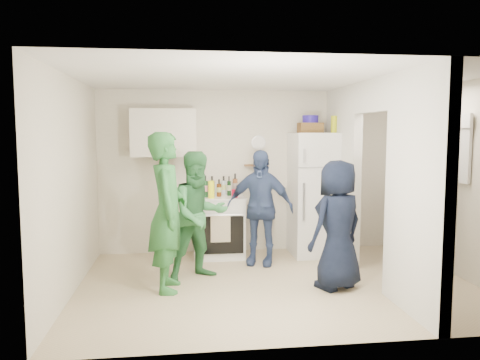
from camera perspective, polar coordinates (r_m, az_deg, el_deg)
name	(u,v)px	position (r m, az deg, el deg)	size (l,w,h in m)	color
floor	(276,284)	(5.91, 4.45, -12.49)	(4.80, 4.80, 0.00)	#C5B18B
wall_back	(255,171)	(7.31, 1.85, 1.06)	(4.80, 4.80, 0.00)	silver
wall_front	(318,204)	(4.01, 9.49, -2.93)	(4.80, 4.80, 0.00)	silver
wall_left	(71,186)	(5.67, -19.94, -0.66)	(3.40, 3.40, 0.00)	silver
wall_right	(463,180)	(6.57, 25.52, -0.04)	(3.40, 3.40, 0.00)	silver
ceiling	(278,77)	(5.65, 4.65, 12.35)	(4.80, 4.80, 0.00)	white
partition_pier_back	(342,174)	(7.02, 12.34, 0.73)	(0.12, 1.20, 2.50)	silver
partition_pier_front	(417,193)	(5.02, 20.74, -1.48)	(0.12, 1.20, 2.50)	silver
partition_header	(375,96)	(5.99, 16.12, 9.85)	(0.12, 1.00, 0.40)	silver
stove	(219,226)	(7.03, -2.63, -5.66)	(0.77, 0.64, 0.92)	white
upper_cabinet	(163,133)	(7.02, -9.32, 5.69)	(0.95, 0.34, 0.70)	silver
fridge	(317,194)	(7.19, 9.31, -1.70)	(0.76, 0.74, 1.85)	white
wicker_basket	(310,128)	(7.15, 8.56, 6.31)	(0.35, 0.25, 0.15)	brown
blue_bowl	(310,119)	(7.15, 8.57, 7.35)	(0.24, 0.24, 0.11)	#241594
yellow_cup_stack_top	(334,124)	(7.10, 11.40, 6.67)	(0.09, 0.09, 0.25)	#C8D612
wall_clock	(259,143)	(7.28, 2.27, 4.58)	(0.22, 0.22, 0.03)	white
spice_shelf	(256,165)	(7.25, 1.91, 1.81)	(0.35, 0.08, 0.03)	olive
nook_window	(454,148)	(6.70, 24.61, 3.53)	(0.03, 0.70, 0.80)	black
nook_window_frame	(453,148)	(6.69, 24.50, 3.54)	(0.04, 0.76, 0.86)	white
nook_valance	(452,121)	(6.68, 24.44, 6.54)	(0.04, 0.82, 0.18)	white
yellow_cup_stack_stove	(211,190)	(6.71, -3.52, -1.17)	(0.09, 0.09, 0.25)	#F9FF15
red_cup	(235,193)	(6.77, -0.66, -1.65)	(0.09, 0.09, 0.12)	red
person_green_left	(167,212)	(5.54, -8.83, -3.85)	(0.68, 0.45, 1.86)	#2B6C33
person_green_center	(199,215)	(5.96, -5.03, -4.31)	(0.79, 0.61, 1.62)	#387F43
person_denim	(260,207)	(6.58, 2.41, -3.36)	(0.95, 0.39, 1.62)	#344D73
person_navy	(338,225)	(5.67, 11.82, -5.37)	(0.75, 0.49, 1.54)	black
person_nook	(421,198)	(6.80, 21.16, -2.06)	(1.25, 0.72, 1.94)	black
bottle_a	(199,186)	(7.05, -5.05, -0.68)	(0.06, 0.06, 0.29)	brown
bottle_b	(205,186)	(6.83, -4.24, -0.77)	(0.07, 0.07, 0.32)	#1B5126
bottle_c	(212,185)	(7.09, -3.43, -0.66)	(0.08, 0.08, 0.28)	#B5BCC4
bottle_d	(219,188)	(6.88, -2.58, -0.97)	(0.07, 0.07, 0.26)	#54280E
bottle_e	(224,185)	(7.12, -2.00, -0.64)	(0.08, 0.08, 0.28)	silver
bottle_f	(229,186)	(6.98, -1.35, -0.72)	(0.06, 0.06, 0.29)	#123215
bottle_g	(235,184)	(7.11, -0.60, -0.48)	(0.08, 0.08, 0.32)	brown
bottle_h	(198,187)	(6.78, -5.13, -0.88)	(0.07, 0.07, 0.30)	#AAAFB7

